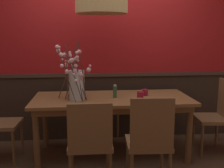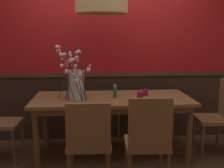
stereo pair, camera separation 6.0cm
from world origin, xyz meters
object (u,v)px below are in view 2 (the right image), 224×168
chair_head_east_end (218,113)px  condiment_bottle (115,92)px  dining_table (112,104)px  vase_with_blossoms (76,82)px  chair_far_side_right (128,99)px  candle_holder_nearer_edge (140,95)px  chair_far_side_left (91,100)px  pendant_lamp (101,2)px  chair_near_side_left (89,141)px  chair_near_side_right (148,139)px  candle_holder_nearer_center (145,92)px

chair_head_east_end → condiment_bottle: chair_head_east_end is taller
dining_table → vase_with_blossoms: (-0.44, -0.08, 0.30)m
chair_far_side_right → vase_with_blossoms: size_ratio=1.35×
dining_table → candle_holder_nearer_edge: candle_holder_nearer_edge is taller
candle_holder_nearer_edge → chair_head_east_end: bearing=6.1°
chair_far_side_right → vase_with_blossoms: 1.27m
chair_head_east_end → condiment_bottle: bearing=-179.5°
chair_far_side_left → pendant_lamp: (0.14, -0.88, 1.38)m
chair_head_east_end → vase_with_blossoms: (-1.82, -0.06, 0.44)m
dining_table → chair_near_side_left: 0.88m
dining_table → pendant_lamp: 1.24m
chair_near_side_left → candle_holder_nearer_edge: bearing=47.6°
chair_near_side_left → candle_holder_nearer_edge: size_ratio=10.03×
chair_head_east_end → pendant_lamp: (-1.51, -0.02, 1.38)m
chair_far_side_right → condiment_bottle: 0.96m
condiment_bottle → chair_far_side_right: bearing=72.0°
chair_near_side_right → pendant_lamp: bearing=116.0°
chair_near_side_right → candle_holder_nearer_edge: size_ratio=10.61×
chair_near_side_right → condiment_bottle: 0.93m
chair_near_side_left → chair_near_side_right: bearing=-6.1°
vase_with_blossoms → condiment_bottle: size_ratio=4.28×
pendant_lamp → chair_near_side_right: bearing=-64.0°
dining_table → chair_far_side_right: size_ratio=2.06×
dining_table → pendant_lamp: pendant_lamp is taller
chair_near_side_right → vase_with_blossoms: (-0.72, 0.79, 0.43)m
vase_with_blossoms → chair_far_side_right: bearing=50.4°
chair_far_side_left → pendant_lamp: 1.64m
chair_near_side_left → condiment_bottle: bearing=67.5°
candle_holder_nearer_edge → condiment_bottle: (-0.30, 0.10, 0.03)m
condiment_bottle → pendant_lamp: pendant_lamp is taller
chair_far_side_right → chair_head_east_end: (1.06, -0.86, 0.00)m
vase_with_blossoms → chair_head_east_end: bearing=2.0°
candle_holder_nearer_center → candle_holder_nearer_edge: candle_holder_nearer_edge is taller
dining_table → chair_far_side_right: bearing=69.3°
chair_near_side_left → chair_far_side_right: size_ratio=0.97×
vase_with_blossoms → candle_holder_nearer_edge: size_ratio=7.64×
pendant_lamp → chair_far_side_right: bearing=63.3°
chair_near_side_right → candle_holder_nearer_center: size_ratio=11.49×
chair_near_side_left → chair_near_side_right: size_ratio=0.95×
vase_with_blossoms → condiment_bottle: vase_with_blossoms is taller
chair_near_side_left → pendant_lamp: 1.60m
condiment_bottle → pendant_lamp: 1.08m
pendant_lamp → condiment_bottle: bearing=4.5°
chair_far_side_left → condiment_bottle: (0.30, -0.87, 0.31)m
dining_table → chair_head_east_end: chair_head_east_end is taller
condiment_bottle → dining_table: bearing=139.1°
vase_with_blossoms → pendant_lamp: size_ratio=0.81×
candle_holder_nearer_edge → condiment_bottle: bearing=161.3°
dining_table → chair_near_side_left: size_ratio=2.13×
chair_near_side_right → candle_holder_nearer_edge: 0.79m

